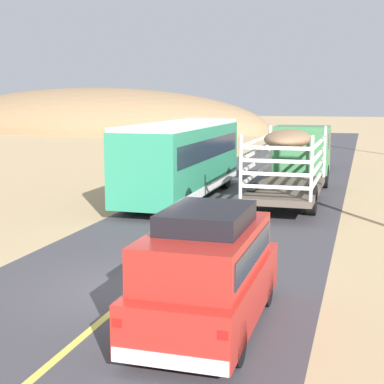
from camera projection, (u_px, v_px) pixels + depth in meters
ground_plane at (138, 291)px, 13.03m from camera, size 240.00×240.00×0.00m
road_surface at (138, 291)px, 13.03m from camera, size 8.00×120.00×0.02m
road_centre_line at (138, 290)px, 13.02m from camera, size 0.16×117.60×0.00m
suv_near at (207, 270)px, 10.71m from camera, size 1.90×4.62×2.29m
livestock_truck at (297, 154)px, 25.62m from camera, size 2.53×9.70×3.02m
bus at (182, 158)px, 24.47m from camera, size 2.54×10.00×3.21m
car_far at (309, 157)px, 35.40m from camera, size 1.80×4.40×1.46m
boulder_far_horizon at (126, 150)px, 44.17m from camera, size 1.02×1.06×0.60m
distant_hill at (92, 131)px, 74.35m from camera, size 46.02×20.77×10.82m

